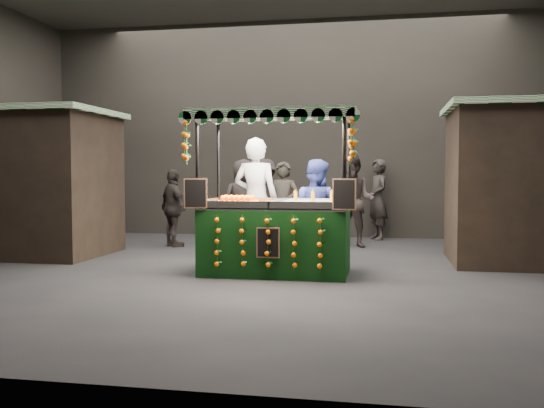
# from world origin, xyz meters

# --- Properties ---
(ground) EXTENTS (12.00, 12.00, 0.00)m
(ground) POSITION_xyz_m (0.00, 0.00, 0.00)
(ground) COLOR black
(ground) RESTS_ON ground
(market_hall) EXTENTS (12.10, 10.10, 5.05)m
(market_hall) POSITION_xyz_m (0.00, 0.00, 3.38)
(market_hall) COLOR black
(market_hall) RESTS_ON ground
(neighbour_stall_left) EXTENTS (3.00, 2.20, 2.60)m
(neighbour_stall_left) POSITION_xyz_m (-4.40, 1.00, 1.31)
(neighbour_stall_left) COLOR black
(neighbour_stall_left) RESTS_ON ground
(neighbour_stall_right) EXTENTS (3.00, 2.20, 2.60)m
(neighbour_stall_right) POSITION_xyz_m (4.40, 1.50, 1.31)
(neighbour_stall_right) COLOR black
(neighbour_stall_right) RESTS_ON ground
(juice_stall) EXTENTS (2.45, 1.44, 2.37)m
(juice_stall) POSITION_xyz_m (0.37, -0.24, 0.73)
(juice_stall) COLOR black
(juice_stall) RESTS_ON ground
(vendor_grey) EXTENTS (0.79, 0.56, 2.05)m
(vendor_grey) POSITION_xyz_m (-0.16, 0.80, 1.03)
(vendor_grey) COLOR gray
(vendor_grey) RESTS_ON ground
(vendor_blue) EXTENTS (1.00, 0.89, 1.69)m
(vendor_blue) POSITION_xyz_m (0.84, 0.69, 0.85)
(vendor_blue) COLOR navy
(vendor_blue) RESTS_ON ground
(shopper_0) EXTENTS (0.69, 0.52, 1.69)m
(shopper_0) POSITION_xyz_m (0.05, 2.27, 0.85)
(shopper_0) COLOR #2C2824
(shopper_0) RESTS_ON ground
(shopper_1) EXTENTS (1.06, 0.93, 1.85)m
(shopper_1) POSITION_xyz_m (1.31, 3.15, 0.93)
(shopper_1) COLOR #2D2524
(shopper_1) RESTS_ON ground
(shopper_2) EXTENTS (0.92, 0.90, 1.55)m
(shopper_2) POSITION_xyz_m (-2.23, 2.59, 0.78)
(shopper_2) COLOR black
(shopper_2) RESTS_ON ground
(shopper_3) EXTENTS (1.32, 1.20, 1.78)m
(shopper_3) POSITION_xyz_m (-0.69, 4.18, 0.89)
(shopper_3) COLOR #2E2625
(shopper_3) RESTS_ON ground
(shopper_4) EXTENTS (1.02, 0.88, 1.76)m
(shopper_4) POSITION_xyz_m (-0.89, 3.02, 0.88)
(shopper_4) COLOR #2A2422
(shopper_4) RESTS_ON ground
(shopper_5) EXTENTS (1.02, 1.51, 1.56)m
(shopper_5) POSITION_xyz_m (4.04, 2.69, 0.78)
(shopper_5) COLOR #292421
(shopper_5) RESTS_ON ground
(shopper_6) EXTENTS (0.65, 0.77, 1.78)m
(shopper_6) POSITION_xyz_m (1.78, 4.60, 0.89)
(shopper_6) COLOR #292421
(shopper_6) RESTS_ON ground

